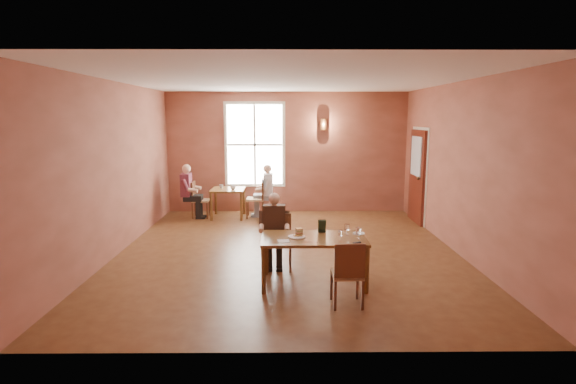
{
  "coord_description": "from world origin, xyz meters",
  "views": [
    {
      "loc": [
        -0.07,
        -7.77,
        2.39
      ],
      "look_at": [
        0.0,
        0.2,
        1.05
      ],
      "focal_mm": 28.0,
      "sensor_mm": 36.0,
      "label": 1
    }
  ],
  "objects_px": {
    "diner_main": "(279,234)",
    "chair_diner_maroon": "(201,200)",
    "chair_empty": "(347,273)",
    "second_table": "(228,203)",
    "main_table": "(313,261)",
    "chair_diner_main": "(279,242)",
    "diner_maroon": "(199,192)",
    "diner_white": "(256,192)",
    "chair_diner_white": "(255,198)"
  },
  "relations": [
    {
      "from": "diner_maroon",
      "to": "main_table",
      "type": "bearing_deg",
      "value": 29.2
    },
    {
      "from": "second_table",
      "to": "diner_white",
      "type": "bearing_deg",
      "value": 0.0
    },
    {
      "from": "chair_empty",
      "to": "diner_white",
      "type": "relative_size",
      "value": 0.7
    },
    {
      "from": "main_table",
      "to": "chair_diner_white",
      "type": "xyz_separation_m",
      "value": [
        -1.11,
        4.37,
        0.12
      ]
    },
    {
      "from": "chair_diner_white",
      "to": "chair_diner_maroon",
      "type": "bearing_deg",
      "value": 90.0
    },
    {
      "from": "chair_diner_white",
      "to": "main_table",
      "type": "bearing_deg",
      "value": -165.71
    },
    {
      "from": "chair_diner_maroon",
      "to": "diner_maroon",
      "type": "relative_size",
      "value": 0.69
    },
    {
      "from": "diner_white",
      "to": "diner_maroon",
      "type": "relative_size",
      "value": 0.98
    },
    {
      "from": "main_table",
      "to": "chair_diner_main",
      "type": "distance_m",
      "value": 0.82
    },
    {
      "from": "main_table",
      "to": "second_table",
      "type": "bearing_deg",
      "value": 111.97
    },
    {
      "from": "chair_diner_main",
      "to": "diner_main",
      "type": "bearing_deg",
      "value": 90.0
    },
    {
      "from": "main_table",
      "to": "chair_empty",
      "type": "bearing_deg",
      "value": -62.89
    },
    {
      "from": "main_table",
      "to": "diner_main",
      "type": "relative_size",
      "value": 1.29
    },
    {
      "from": "main_table",
      "to": "chair_diner_main",
      "type": "xyz_separation_m",
      "value": [
        -0.5,
        0.65,
        0.08
      ]
    },
    {
      "from": "second_table",
      "to": "chair_diner_white",
      "type": "bearing_deg",
      "value": 0.0
    },
    {
      "from": "diner_main",
      "to": "second_table",
      "type": "relative_size",
      "value": 1.47
    },
    {
      "from": "diner_maroon",
      "to": "second_table",
      "type": "bearing_deg",
      "value": 90.0
    },
    {
      "from": "chair_empty",
      "to": "second_table",
      "type": "xyz_separation_m",
      "value": [
        -2.14,
        5.11,
        -0.08
      ]
    },
    {
      "from": "main_table",
      "to": "chair_diner_white",
      "type": "relative_size",
      "value": 1.59
    },
    {
      "from": "diner_main",
      "to": "chair_diner_maroon",
      "type": "bearing_deg",
      "value": -62.98
    },
    {
      "from": "chair_diner_main",
      "to": "diner_white",
      "type": "relative_size",
      "value": 0.71
    },
    {
      "from": "diner_white",
      "to": "chair_diner_maroon",
      "type": "bearing_deg",
      "value": 90.0
    },
    {
      "from": "chair_diner_main",
      "to": "chair_diner_maroon",
      "type": "distance_m",
      "value": 4.19
    },
    {
      "from": "diner_maroon",
      "to": "diner_main",
      "type": "bearing_deg",
      "value": 27.39
    },
    {
      "from": "chair_empty",
      "to": "second_table",
      "type": "relative_size",
      "value": 1.1
    },
    {
      "from": "main_table",
      "to": "second_table",
      "type": "xyz_separation_m",
      "value": [
        -1.76,
        4.37,
        -0.0
      ]
    },
    {
      "from": "main_table",
      "to": "chair_diner_maroon",
      "type": "relative_size",
      "value": 1.72
    },
    {
      "from": "diner_main",
      "to": "chair_diner_maroon",
      "type": "distance_m",
      "value": 4.21
    },
    {
      "from": "diner_main",
      "to": "chair_diner_maroon",
      "type": "height_order",
      "value": "diner_main"
    },
    {
      "from": "chair_diner_white",
      "to": "diner_maroon",
      "type": "height_order",
      "value": "diner_maroon"
    },
    {
      "from": "main_table",
      "to": "second_table",
      "type": "distance_m",
      "value": 4.71
    },
    {
      "from": "chair_empty",
      "to": "chair_diner_main",
      "type": "bearing_deg",
      "value": 120.18
    },
    {
      "from": "chair_diner_main",
      "to": "diner_maroon",
      "type": "distance_m",
      "value": 4.2
    },
    {
      "from": "chair_empty",
      "to": "diner_maroon",
      "type": "bearing_deg",
      "value": 116.78
    },
    {
      "from": "main_table",
      "to": "diner_white",
      "type": "xyz_separation_m",
      "value": [
        -1.08,
        4.37,
        0.26
      ]
    },
    {
      "from": "second_table",
      "to": "diner_main",
      "type": "bearing_deg",
      "value": -71.38
    },
    {
      "from": "main_table",
      "to": "chair_diner_main",
      "type": "relative_size",
      "value": 1.72
    },
    {
      "from": "second_table",
      "to": "diner_white",
      "type": "xyz_separation_m",
      "value": [
        0.68,
        0.0,
        0.26
      ]
    },
    {
      "from": "diner_white",
      "to": "chair_diner_main",
      "type": "bearing_deg",
      "value": -171.09
    },
    {
      "from": "diner_white",
      "to": "diner_maroon",
      "type": "distance_m",
      "value": 1.36
    },
    {
      "from": "diner_main",
      "to": "chair_empty",
      "type": "distance_m",
      "value": 1.63
    },
    {
      "from": "main_table",
      "to": "diner_maroon",
      "type": "relative_size",
      "value": 1.19
    },
    {
      "from": "chair_diner_white",
      "to": "chair_diner_main",
      "type": "bearing_deg",
      "value": -170.64
    },
    {
      "from": "chair_diner_main",
      "to": "chair_diner_white",
      "type": "relative_size",
      "value": 0.93
    },
    {
      "from": "main_table",
      "to": "diner_maroon",
      "type": "distance_m",
      "value": 5.02
    },
    {
      "from": "diner_main",
      "to": "diner_white",
      "type": "bearing_deg",
      "value": -81.16
    },
    {
      "from": "diner_main",
      "to": "second_table",
      "type": "height_order",
      "value": "diner_main"
    },
    {
      "from": "main_table",
      "to": "chair_diner_maroon",
      "type": "height_order",
      "value": "chair_diner_maroon"
    },
    {
      "from": "chair_diner_maroon",
      "to": "diner_maroon",
      "type": "height_order",
      "value": "diner_maroon"
    },
    {
      "from": "second_table",
      "to": "diner_white",
      "type": "height_order",
      "value": "diner_white"
    }
  ]
}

